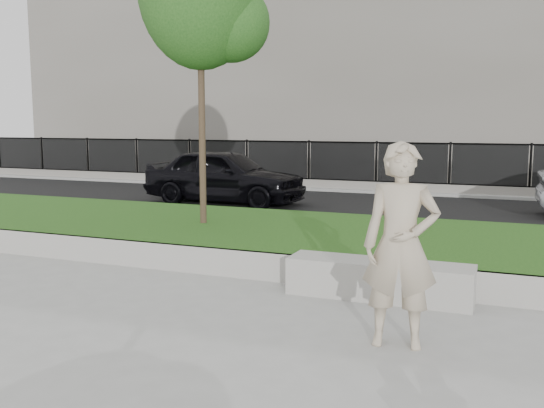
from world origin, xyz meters
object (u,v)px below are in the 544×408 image
at_px(man, 401,245).
at_px(book, 407,264).
at_px(stone_bench, 379,280).
at_px(car_dark, 225,176).

height_order(man, book, man).
xyz_separation_m(stone_bench, car_dark, (-5.68, 7.03, 0.54)).
distance_m(stone_bench, book, 0.44).
xyz_separation_m(man, car_dark, (-6.20, 8.57, -0.23)).
bearing_deg(stone_bench, man, -71.11).
bearing_deg(car_dark, stone_bench, -138.42).
xyz_separation_m(stone_bench, book, (0.35, -0.09, 0.25)).
xyz_separation_m(stone_bench, man, (0.53, -1.54, 0.77)).
relative_size(stone_bench, car_dark, 0.53).
bearing_deg(book, stone_bench, 169.57).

